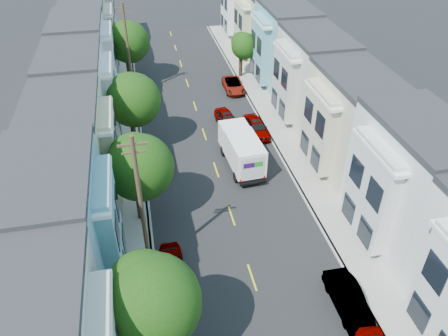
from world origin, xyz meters
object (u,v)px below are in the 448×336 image
at_px(utility_pole_far, 128,51).
at_px(parked_right_b, 348,300).
at_px(parked_right_c, 256,127).
at_px(tree_e, 128,42).
at_px(lead_sedan, 227,119).
at_px(fedex_truck, 241,149).
at_px(utility_pole_near, 142,209).
at_px(tree_b, 150,303).
at_px(tree_c, 139,168).
at_px(parked_right_d, 233,85).
at_px(parked_left_d, 157,161).
at_px(parked_left_c, 172,267).
at_px(tree_d, 133,100).
at_px(tree_far_r, 244,46).

distance_m(utility_pole_far, parked_right_b, 33.59).
height_order(utility_pole_far, parked_right_c, utility_pole_far).
relative_size(tree_e, lead_sedan, 1.67).
bearing_deg(fedex_truck, parked_right_b, -83.72).
height_order(utility_pole_near, utility_pole_far, same).
relative_size(tree_b, tree_c, 1.06).
bearing_deg(parked_right_b, tree_e, 107.92).
distance_m(utility_pole_far, parked_right_d, 12.13).
xyz_separation_m(fedex_truck, parked_right_c, (2.66, 4.81, -0.94)).
relative_size(utility_pole_far, parked_right_c, 2.14).
relative_size(utility_pole_near, parked_left_d, 2.39).
height_order(fedex_truck, parked_left_c, fedex_truck).
bearing_deg(tree_e, lead_sedan, -54.36).
height_order(tree_e, utility_pole_near, utility_pole_near).
bearing_deg(parked_right_d, tree_d, -136.93).
relative_size(tree_d, utility_pole_far, 0.72).
bearing_deg(utility_pole_near, parked_right_c, 53.31).
bearing_deg(parked_right_c, utility_pole_near, -129.69).
relative_size(tree_d, tree_e, 0.99).
xyz_separation_m(tree_b, tree_c, (0.00, 11.67, -0.44)).
bearing_deg(parked_right_c, tree_b, -120.40).
xyz_separation_m(utility_pole_far, fedex_truck, (8.54, -15.78, -3.45)).
bearing_deg(tree_far_r, fedex_truck, -104.30).
xyz_separation_m(lead_sedan, parked_left_d, (-7.38, -5.80, -0.01)).
distance_m(tree_d, utility_pole_near, 14.96).
height_order(tree_b, tree_far_r, tree_b).
height_order(tree_d, parked_right_d, tree_d).
xyz_separation_m(tree_e, utility_pole_near, (0.00, -29.47, 0.26)).
bearing_deg(tree_c, utility_pole_far, 90.00).
xyz_separation_m(tree_c, lead_sedan, (8.78, 12.13, -3.87)).
bearing_deg(lead_sedan, tree_far_r, 61.82).
bearing_deg(utility_pole_far, tree_e, 90.03).
bearing_deg(lead_sedan, tree_d, -172.25).
relative_size(tree_c, tree_e, 0.95).
relative_size(tree_b, parked_right_c, 1.58).
height_order(utility_pole_near, lead_sedan, utility_pole_near).
relative_size(tree_b, parked_left_c, 1.84).
height_order(tree_e, lead_sedan, tree_e).
distance_m(tree_b, tree_c, 11.67).
bearing_deg(utility_pole_far, parked_right_d, -5.65).
bearing_deg(parked_left_c, utility_pole_far, 92.88).
bearing_deg(parked_left_d, tree_far_r, 49.69).
relative_size(tree_e, utility_pole_far, 0.73).
xyz_separation_m(tree_e, parked_right_b, (11.20, -34.83, -4.18)).
height_order(tree_far_r, lead_sedan, tree_far_r).
bearing_deg(parked_right_d, utility_pole_near, -112.74).
distance_m(utility_pole_near, parked_right_d, 27.67).
distance_m(tree_e, parked_right_b, 36.82).
xyz_separation_m(tree_d, parked_left_c, (1.40, -15.59, -4.15)).
distance_m(utility_pole_near, parked_right_c, 19.25).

